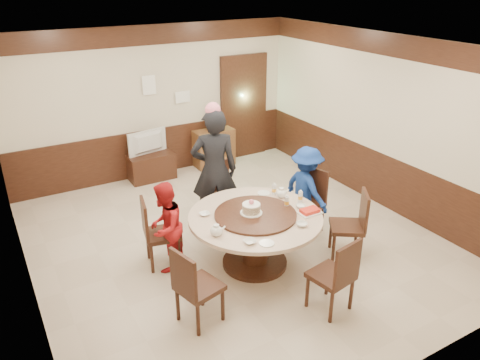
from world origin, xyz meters
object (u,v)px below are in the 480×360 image
birthday_cake (251,208)px  thermos (210,121)px  person_blue (306,189)px  side_cabinet (214,148)px  person_standing (214,170)px  tv_stand (151,167)px  banquet_table (255,230)px  television (149,143)px  person_red (165,227)px  shrimp_platter (310,211)px

birthday_cake → thermos: thermos is taller
person_blue → side_cabinet: (-0.05, 2.97, -0.28)m
person_standing → birthday_cake: 1.16m
person_standing → birthday_cake: (-0.06, -1.15, -0.10)m
tv_stand → side_cabinet: (1.35, 0.03, 0.12)m
thermos → side_cabinet: bearing=0.0°
side_cabinet → person_standing: bearing=-116.6°
person_blue → banquet_table: bearing=107.7°
television → person_red: bearing=63.1°
person_standing → birthday_cake: size_ratio=6.54×
person_standing → tv_stand: 2.35m
shrimp_platter → person_blue: bearing=55.0°
person_blue → side_cabinet: 2.99m
birthday_cake → tv_stand: 3.44m
person_blue → side_cabinet: person_blue is taller
person_blue → tv_stand: 3.28m
shrimp_platter → tv_stand: (-0.85, 3.73, -0.53)m
tv_stand → birthday_cake: bearing=-87.3°
birthday_cake → tv_stand: size_ratio=0.34×
side_cabinet → birthday_cake: bearing=-109.2°
banquet_table → birthday_cake: 0.32m
banquet_table → side_cabinet: (1.15, 3.45, -0.16)m
person_red → banquet_table: bearing=104.2°
person_blue → tv_stand: bearing=21.3°
person_blue → shrimp_platter: 0.97m
tv_stand → thermos: thermos is taller
banquet_table → person_standing: bearing=89.3°
tv_stand → television: television is taller
shrimp_platter → television: 3.82m
birthday_cake → shrimp_platter: 0.77m
shrimp_platter → thermos: size_ratio=0.79×
shrimp_platter → thermos: 3.79m
person_red → tv_stand: size_ratio=1.44×
banquet_table → person_standing: person_standing is taller
television → side_cabinet: (1.35, 0.03, -0.35)m
person_standing → banquet_table: bearing=110.8°
person_red → television: (0.85, 2.89, 0.11)m
thermos → tv_stand: bearing=-178.7°
person_standing → birthday_cake: bearing=108.8°
person_standing → person_red: size_ratio=1.54×
person_red → tv_stand: bearing=-155.3°
person_red → person_blue: person_blue is taller
banquet_table → thermos: (1.09, 3.45, 0.41)m
birthday_cake → person_blue: bearing=19.6°
person_blue → tv_stand: size_ratio=1.55×
shrimp_platter → birthday_cake: bearing=153.5°
birthday_cake → thermos: (1.13, 3.42, 0.09)m
person_standing → person_red: bearing=53.3°
thermos → person_blue: bearing=-88.0°
person_standing → person_blue: person_standing is taller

